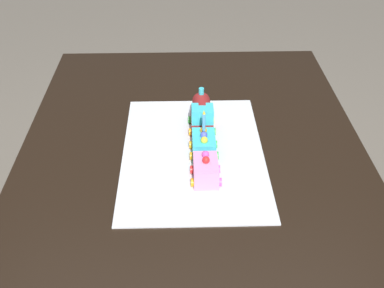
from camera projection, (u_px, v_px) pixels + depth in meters
dining_table at (193, 182)px, 1.49m from camera, size 1.40×1.00×0.74m
cake_board at (192, 153)px, 1.43m from camera, size 0.60×0.40×0.00m
cake_locomotive at (202, 116)px, 1.50m from camera, size 0.14×0.08×0.12m
cake_car_tanker_turquoise at (204, 145)px, 1.41m from camera, size 0.10×0.08×0.07m
cake_car_flatbed_bubblegum at (206, 170)px, 1.31m from camera, size 0.10×0.08×0.07m
birthday_candle at (204, 122)px, 1.37m from camera, size 0.01×0.01×0.06m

